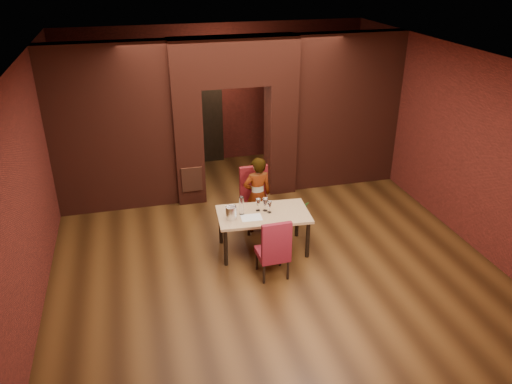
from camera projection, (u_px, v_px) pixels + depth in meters
floor at (261, 241)px, 8.80m from camera, size 8.00×8.00×0.00m
ceiling at (262, 56)px, 7.41m from camera, size 7.00×8.00×0.04m
wall_back at (216, 95)px, 11.59m from camera, size 7.00×0.04×3.20m
wall_front at (373, 312)px, 4.62m from camera, size 7.00×0.04×3.20m
wall_left at (31, 179)px, 7.31m from camera, size 0.04×8.00×3.20m
wall_right at (450, 138)px, 8.90m from camera, size 0.04×8.00×3.20m
pillar_left at (188, 146)px, 9.83m from camera, size 0.55×0.55×2.30m
pillar_right at (280, 138)px, 10.26m from camera, size 0.55×0.55×2.30m
lintel at (234, 61)px, 9.34m from camera, size 2.45×0.55×0.90m
wing_wall_left at (111, 130)px, 9.31m from camera, size 2.28×0.35×3.20m
wing_wall_right at (345, 111)px, 10.38m from camera, size 2.28×0.35×3.20m
vent_panel at (192, 179)px, 9.83m from camera, size 0.40×0.03×0.50m
rear_door at (201, 120)px, 11.68m from camera, size 0.90×0.08×2.10m
rear_door_frame at (201, 120)px, 11.65m from camera, size 1.02×0.04×2.22m
dining_table at (263, 232)px, 8.39m from camera, size 1.57×0.96×0.71m
chair_far at (257, 200)px, 8.98m from camera, size 0.53×0.53×1.14m
chair_near at (272, 247)px, 7.68m from camera, size 0.47×0.47×1.02m
person_seated at (257, 195)px, 8.84m from camera, size 0.55×0.39×1.43m
wine_glass_a at (258, 205)px, 8.27m from camera, size 0.09×0.09×0.21m
wine_glass_b at (265, 205)px, 8.27m from camera, size 0.09×0.09×0.23m
wine_glass_c at (269, 207)px, 8.21m from camera, size 0.08×0.08×0.20m
tasting_sheet at (251, 218)px, 8.09m from camera, size 0.35×0.27×0.00m
wine_bucket at (231, 213)px, 8.01m from camera, size 0.18×0.18×0.22m
water_bottle at (242, 205)px, 8.13m from camera, size 0.08×0.08×0.33m
potted_plant at (299, 211)px, 9.41m from camera, size 0.44×0.42×0.37m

